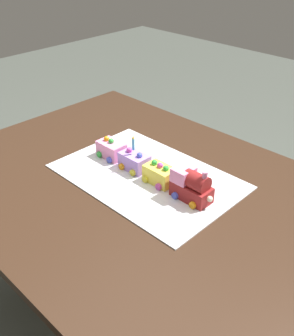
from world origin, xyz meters
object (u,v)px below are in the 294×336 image
dining_table (141,212)px  cake_locomotive (191,185)px  cake_car_caboose_bubblegum (111,149)px  birthday_candle (133,143)px  cake_car_gondola_lavender (134,161)px  cake_car_tanker_lemon (160,174)px

dining_table → cake_locomotive: cake_locomotive is taller
cake_car_caboose_bubblegum → birthday_candle: bearing=180.0°
dining_table → cake_car_gondola_lavender: cake_car_gondola_lavender is taller
birthday_candle → cake_car_caboose_bubblegum: bearing=-0.0°
cake_car_gondola_lavender → cake_car_caboose_bubblegum: (0.12, 0.00, 0.00)m
cake_car_caboose_bubblegum → birthday_candle: (-0.11, 0.00, 0.07)m
cake_car_gondola_lavender → birthday_candle: (0.00, 0.00, 0.07)m
cake_car_gondola_lavender → cake_car_caboose_bubblegum: bearing=0.0°
cake_car_tanker_lemon → cake_car_gondola_lavender: bearing=0.0°
cake_car_gondola_lavender → birthday_candle: size_ratio=1.87×
cake_car_caboose_bubblegum → cake_car_tanker_lemon: bearing=180.0°
cake_car_gondola_lavender → cake_car_caboose_bubblegum: size_ratio=1.00×
dining_table → cake_car_gondola_lavender: bearing=-32.8°
cake_locomotive → cake_car_gondola_lavender: bearing=-0.0°
cake_car_gondola_lavender → cake_car_tanker_lemon: bearing=180.0°
cake_locomotive → birthday_candle: size_ratio=2.61×
dining_table → cake_locomotive: 0.23m
cake_car_gondola_lavender → birthday_candle: birthday_candle is taller
birthday_candle → cake_car_gondola_lavender: bearing=-180.0°
cake_car_tanker_lemon → cake_car_gondola_lavender: same height
dining_table → birthday_candle: bearing=-31.6°
cake_car_tanker_lemon → birthday_candle: birthday_candle is taller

